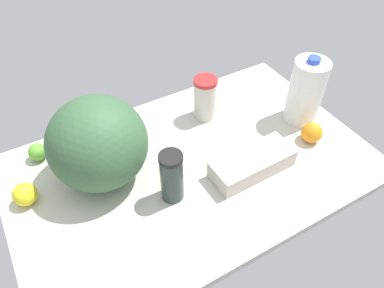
{
  "coord_description": "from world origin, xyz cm",
  "views": [
    {
      "loc": [
        42.35,
        73.34,
        97.36
      ],
      "look_at": [
        0.0,
        0.0,
        13.0
      ],
      "focal_mm": 35.0,
      "sensor_mm": 36.0,
      "label": 1
    }
  ],
  "objects_px": {
    "orange_by_jug": "(312,133)",
    "lemon_far_back": "(25,194)",
    "tumbler_cup": "(205,98)",
    "watermelon": "(98,143)",
    "milk_jug": "(306,91)",
    "egg_carton": "(252,164)",
    "lime_beside_bowl": "(38,152)",
    "shaker_bottle": "(172,177)"
  },
  "relations": [
    {
      "from": "orange_by_jug",
      "to": "lemon_far_back",
      "type": "bearing_deg",
      "value": -13.66
    },
    {
      "from": "lemon_far_back",
      "to": "tumbler_cup",
      "type": "bearing_deg",
      "value": -173.51
    },
    {
      "from": "watermelon",
      "to": "milk_jug",
      "type": "relative_size",
      "value": 1.16
    },
    {
      "from": "watermelon",
      "to": "lemon_far_back",
      "type": "distance_m",
      "value": 0.27
    },
    {
      "from": "tumbler_cup",
      "to": "milk_jug",
      "type": "height_order",
      "value": "milk_jug"
    },
    {
      "from": "watermelon",
      "to": "egg_carton",
      "type": "height_order",
      "value": "watermelon"
    },
    {
      "from": "tumbler_cup",
      "to": "milk_jug",
      "type": "xyz_separation_m",
      "value": [
        -0.31,
        0.19,
        0.04
      ]
    },
    {
      "from": "lemon_far_back",
      "to": "orange_by_jug",
      "type": "distance_m",
      "value": 0.97
    },
    {
      "from": "watermelon",
      "to": "lime_beside_bowl",
      "type": "xyz_separation_m",
      "value": [
        0.17,
        -0.18,
        -0.11
      ]
    },
    {
      "from": "milk_jug",
      "to": "lime_beside_bowl",
      "type": "height_order",
      "value": "milk_jug"
    },
    {
      "from": "shaker_bottle",
      "to": "egg_carton",
      "type": "distance_m",
      "value": 0.28
    },
    {
      "from": "tumbler_cup",
      "to": "egg_carton",
      "type": "height_order",
      "value": "tumbler_cup"
    },
    {
      "from": "milk_jug",
      "to": "lime_beside_bowl",
      "type": "relative_size",
      "value": 4.27
    },
    {
      "from": "egg_carton",
      "to": "orange_by_jug",
      "type": "xyz_separation_m",
      "value": [
        -0.27,
        -0.01,
        0.0
      ]
    },
    {
      "from": "lime_beside_bowl",
      "to": "shaker_bottle",
      "type": "bearing_deg",
      "value": 131.03
    },
    {
      "from": "egg_carton",
      "to": "lime_beside_bowl",
      "type": "bearing_deg",
      "value": -35.62
    },
    {
      "from": "milk_jug",
      "to": "lemon_far_back",
      "type": "relative_size",
      "value": 3.62
    },
    {
      "from": "watermelon",
      "to": "orange_by_jug",
      "type": "xyz_separation_m",
      "value": [
        -0.7,
        0.21,
        -0.11
      ]
    },
    {
      "from": "tumbler_cup",
      "to": "milk_jug",
      "type": "distance_m",
      "value": 0.37
    },
    {
      "from": "shaker_bottle",
      "to": "milk_jug",
      "type": "height_order",
      "value": "milk_jug"
    },
    {
      "from": "watermelon",
      "to": "egg_carton",
      "type": "distance_m",
      "value": 0.5
    },
    {
      "from": "tumbler_cup",
      "to": "shaker_bottle",
      "type": "xyz_separation_m",
      "value": [
        0.29,
        0.28,
        0.01
      ]
    },
    {
      "from": "shaker_bottle",
      "to": "egg_carton",
      "type": "bearing_deg",
      "value": 171.71
    },
    {
      "from": "watermelon",
      "to": "lemon_far_back",
      "type": "bearing_deg",
      "value": -3.47
    },
    {
      "from": "orange_by_jug",
      "to": "lime_beside_bowl",
      "type": "height_order",
      "value": "orange_by_jug"
    },
    {
      "from": "tumbler_cup",
      "to": "orange_by_jug",
      "type": "xyz_separation_m",
      "value": [
        -0.26,
        0.31,
        -0.05
      ]
    },
    {
      "from": "milk_jug",
      "to": "egg_carton",
      "type": "xyz_separation_m",
      "value": [
        0.32,
        0.13,
        -0.09
      ]
    },
    {
      "from": "lemon_far_back",
      "to": "lime_beside_bowl",
      "type": "relative_size",
      "value": 1.18
    },
    {
      "from": "orange_by_jug",
      "to": "milk_jug",
      "type": "bearing_deg",
      "value": -114.21
    },
    {
      "from": "tumbler_cup",
      "to": "watermelon",
      "type": "height_order",
      "value": "watermelon"
    },
    {
      "from": "tumbler_cup",
      "to": "shaker_bottle",
      "type": "height_order",
      "value": "shaker_bottle"
    },
    {
      "from": "tumbler_cup",
      "to": "lime_beside_bowl",
      "type": "height_order",
      "value": "tumbler_cup"
    },
    {
      "from": "shaker_bottle",
      "to": "lime_beside_bowl",
      "type": "distance_m",
      "value": 0.49
    },
    {
      "from": "lemon_far_back",
      "to": "shaker_bottle",
      "type": "bearing_deg",
      "value": 153.15
    },
    {
      "from": "egg_carton",
      "to": "milk_jug",
      "type": "bearing_deg",
      "value": -159.47
    },
    {
      "from": "lime_beside_bowl",
      "to": "milk_jug",
      "type": "bearing_deg",
      "value": 162.94
    },
    {
      "from": "egg_carton",
      "to": "shaker_bottle",
      "type": "bearing_deg",
      "value": -9.43
    },
    {
      "from": "milk_jug",
      "to": "orange_by_jug",
      "type": "height_order",
      "value": "milk_jug"
    },
    {
      "from": "lime_beside_bowl",
      "to": "orange_by_jug",
      "type": "bearing_deg",
      "value": 155.38
    },
    {
      "from": "shaker_bottle",
      "to": "lemon_far_back",
      "type": "height_order",
      "value": "shaker_bottle"
    },
    {
      "from": "shaker_bottle",
      "to": "milk_jug",
      "type": "relative_size",
      "value": 0.68
    },
    {
      "from": "orange_by_jug",
      "to": "lime_beside_bowl",
      "type": "bearing_deg",
      "value": -24.62
    }
  ]
}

